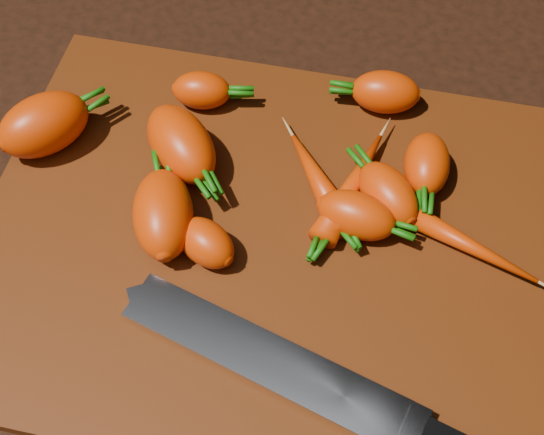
# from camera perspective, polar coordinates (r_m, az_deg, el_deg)

# --- Properties ---
(ground) EXTENTS (2.00, 2.00, 0.01)m
(ground) POSITION_cam_1_polar(r_m,az_deg,el_deg) (0.66, -0.18, -2.39)
(ground) COLOR black
(cutting_board) EXTENTS (0.50, 0.40, 0.01)m
(cutting_board) POSITION_cam_1_polar(r_m,az_deg,el_deg) (0.65, -0.19, -1.89)
(cutting_board) COLOR #562107
(cutting_board) RESTS_ON ground
(carrot_0) EXTENTS (0.10, 0.10, 0.05)m
(carrot_0) POSITION_cam_1_polar(r_m,az_deg,el_deg) (0.71, -16.81, 6.71)
(carrot_0) COLOR red
(carrot_0) RESTS_ON cutting_board
(carrot_1) EXTENTS (0.07, 0.06, 0.04)m
(carrot_1) POSITION_cam_1_polar(r_m,az_deg,el_deg) (0.62, -4.99, -1.91)
(carrot_1) COLOR red
(carrot_1) RESTS_ON cutting_board
(carrot_2) EXTENTS (0.10, 0.10, 0.05)m
(carrot_2) POSITION_cam_1_polar(r_m,az_deg,el_deg) (0.68, -6.86, 5.52)
(carrot_2) COLOR red
(carrot_2) RESTS_ON cutting_board
(carrot_3) EXTENTS (0.07, 0.10, 0.05)m
(carrot_3) POSITION_cam_1_polar(r_m,az_deg,el_deg) (0.63, -8.20, 0.25)
(carrot_3) COLOR red
(carrot_3) RESTS_ON cutting_board
(carrot_4) EXTENTS (0.07, 0.04, 0.04)m
(carrot_4) POSITION_cam_1_polar(r_m,az_deg,el_deg) (0.73, 8.54, 9.32)
(carrot_4) COLOR red
(carrot_4) RESTS_ON cutting_board
(carrot_5) EXTENTS (0.06, 0.04, 0.04)m
(carrot_5) POSITION_cam_1_polar(r_m,az_deg,el_deg) (0.73, -5.32, 9.51)
(carrot_5) COLOR red
(carrot_5) RESTS_ON cutting_board
(carrot_6) EXTENTS (0.08, 0.08, 0.04)m
(carrot_6) POSITION_cam_1_polar(r_m,az_deg,el_deg) (0.65, 8.72, 1.79)
(carrot_6) COLOR red
(carrot_6) RESTS_ON cutting_board
(carrot_7) EXTENTS (0.06, 0.13, 0.03)m
(carrot_7) POSITION_cam_1_polar(r_m,az_deg,el_deg) (0.66, 6.07, 2.42)
(carrot_7) COLOR red
(carrot_7) RESTS_ON cutting_board
(carrot_8) EXTENTS (0.13, 0.07, 0.02)m
(carrot_8) POSITION_cam_1_polar(r_m,az_deg,el_deg) (0.65, 14.38, -1.93)
(carrot_8) COLOR red
(carrot_8) RESTS_ON cutting_board
(carrot_9) EXTENTS (0.09, 0.11, 0.03)m
(carrot_9) POSITION_cam_1_polar(r_m,az_deg,el_deg) (0.66, 3.52, 2.74)
(carrot_9) COLOR red
(carrot_9) RESTS_ON cutting_board
(carrot_10) EXTENTS (0.04, 0.07, 0.04)m
(carrot_10) POSITION_cam_1_polar(r_m,az_deg,el_deg) (0.68, 11.57, 3.97)
(carrot_10) COLOR red
(carrot_10) RESTS_ON cutting_board
(carrot_11) EXTENTS (0.07, 0.05, 0.04)m
(carrot_11) POSITION_cam_1_polar(r_m,az_deg,el_deg) (0.64, 6.37, 0.18)
(carrot_11) COLOR red
(carrot_11) RESTS_ON cutting_board
(knife) EXTENTS (0.37, 0.13, 0.02)m
(knife) POSITION_cam_1_polar(r_m,az_deg,el_deg) (0.58, 1.33, -11.40)
(knife) COLOR gray
(knife) RESTS_ON cutting_board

